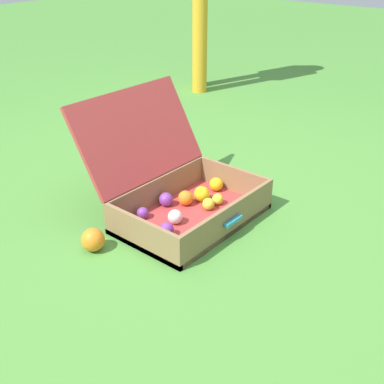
% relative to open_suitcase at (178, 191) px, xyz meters
% --- Properties ---
extents(ground_plane, '(16.00, 16.00, 0.00)m').
position_rel_open_suitcase_xyz_m(ground_plane, '(-0.10, -0.09, -0.12)').
color(ground_plane, '#4C8C38').
extents(open_suitcase, '(0.66, 0.68, 0.53)m').
position_rel_open_suitcase_xyz_m(open_suitcase, '(0.00, 0.00, 0.00)').
color(open_suitcase, '#B23838').
rests_on(open_suitcase, ground).
extents(stray_ball_on_grass, '(0.10, 0.10, 0.10)m').
position_rel_open_suitcase_xyz_m(stray_ball_on_grass, '(-0.45, 0.07, -0.07)').
color(stray_ball_on_grass, orange).
rests_on(stray_ball_on_grass, ground).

